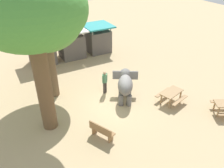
% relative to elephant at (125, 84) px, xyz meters
% --- Properties ---
extents(ground_plane, '(60.00, 60.00, 0.00)m').
position_rel_elephant_xyz_m(ground_plane, '(-0.88, -0.15, -1.10)').
color(ground_plane, tan).
extents(elephant, '(2.14, 2.37, 1.72)m').
position_rel_elephant_xyz_m(elephant, '(0.00, 0.00, 0.00)').
color(elephant, slate).
rests_on(elephant, ground_plane).
extents(person_handler, '(0.47, 0.32, 1.62)m').
position_rel_elephant_xyz_m(person_handler, '(-0.82, 1.24, -0.15)').
color(person_handler, '#3F3833').
rests_on(person_handler, ground_plane).
extents(shade_tree_main, '(4.96, 4.55, 8.07)m').
position_rel_elephant_xyz_m(shade_tree_main, '(-5.03, -0.29, 5.07)').
color(shade_tree_main, brown).
rests_on(shade_tree_main, ground_plane).
extents(shade_tree_secondary, '(4.35, 3.99, 6.29)m').
position_rel_elephant_xyz_m(shade_tree_secondary, '(-3.92, 2.70, 3.54)').
color(shade_tree_secondary, brown).
rests_on(shade_tree_secondary, ground_plane).
extents(wooden_bench, '(0.96, 1.44, 0.88)m').
position_rel_elephant_xyz_m(wooden_bench, '(-2.96, -2.50, -0.63)').
color(wooden_bench, olive).
rests_on(wooden_bench, ground_plane).
extents(picnic_table_far, '(1.84, 1.82, 0.78)m').
position_rel_elephant_xyz_m(picnic_table_far, '(2.33, -1.79, -0.51)').
color(picnic_table_far, '#9E7A51').
rests_on(picnic_table_far, ground_plane).
extents(market_stall_orange, '(2.50, 2.50, 2.52)m').
position_rel_elephant_xyz_m(market_stall_orange, '(-3.27, 7.87, 0.04)').
color(market_stall_orange, '#59514C').
rests_on(market_stall_orange, ground_plane).
extents(market_stall_white, '(2.50, 2.50, 2.52)m').
position_rel_elephant_xyz_m(market_stall_white, '(-0.67, 7.87, 0.04)').
color(market_stall_white, '#59514C').
rests_on(market_stall_white, ground_plane).
extents(market_stall_teal, '(2.50, 2.50, 2.52)m').
position_rel_elephant_xyz_m(market_stall_teal, '(1.93, 7.87, 0.04)').
color(market_stall_teal, '#59514C').
rests_on(market_stall_teal, ground_plane).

